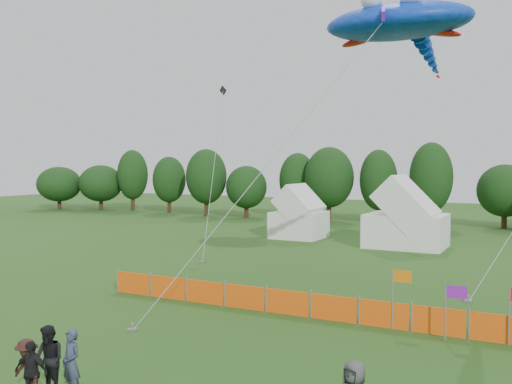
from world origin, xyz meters
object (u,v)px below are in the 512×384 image
at_px(tent_left, 299,216).
at_px(tent_right, 406,220).
at_px(spectator_d, 31,372).
at_px(barrier_fence, 310,305).
at_px(spectator_b, 49,360).
at_px(spectator_c, 27,370).
at_px(spectator_a, 71,363).
at_px(stingray_kite, 401,25).

relative_size(tent_left, tent_right, 0.71).
bearing_deg(spectator_d, barrier_fence, 62.06).
height_order(spectator_b, spectator_c, spectator_b).
bearing_deg(barrier_fence, spectator_c, -108.14).
height_order(spectator_b, spectator_d, spectator_b).
distance_m(barrier_fence, spectator_b, 10.81).
height_order(tent_left, barrier_fence, tent_left).
bearing_deg(spectator_d, tent_right, 74.67).
xyz_separation_m(tent_right, spectator_d, (-2.45, -31.85, -1.20)).
bearing_deg(spectator_b, spectator_c, -95.99).
relative_size(tent_right, spectator_b, 3.08).
xyz_separation_m(barrier_fence, spectator_c, (-3.55, -10.84, 0.31)).
distance_m(tent_left, tent_right, 9.12).
relative_size(tent_right, spectator_d, 3.48).
relative_size(tent_left, spectator_d, 2.46).
xyz_separation_m(tent_left, spectator_a, (7.21, -32.25, -0.89)).
bearing_deg(barrier_fence, spectator_d, -107.01).
height_order(tent_right, spectator_d, tent_right).
distance_m(barrier_fence, spectator_d, 11.41).
bearing_deg(barrier_fence, tent_right, 92.43).
bearing_deg(tent_left, spectator_b, -78.60).
bearing_deg(spectator_a, barrier_fence, 88.58).
xyz_separation_m(tent_left, spectator_d, (6.60, -33.04, -0.97)).
xyz_separation_m(tent_right, spectator_a, (-1.83, -31.06, -1.11)).
height_order(tent_right, barrier_fence, tent_right).
bearing_deg(stingray_kite, spectator_b, -116.02).
relative_size(spectator_b, spectator_c, 1.13).
xyz_separation_m(barrier_fence, spectator_b, (-3.40, -10.25, 0.42)).
relative_size(tent_right, barrier_fence, 0.28).
distance_m(tent_right, spectator_d, 31.96).
relative_size(spectator_b, spectator_d, 1.13).
bearing_deg(spectator_c, stingray_kite, 76.78).
bearing_deg(tent_right, barrier_fence, -87.57).
xyz_separation_m(barrier_fence, spectator_d, (-3.33, -10.90, 0.31)).
relative_size(spectator_a, spectator_c, 1.11).
height_order(barrier_fence, spectator_a, spectator_a).
xyz_separation_m(spectator_b, stingray_kite, (6.30, 12.90, 10.94)).
bearing_deg(spectator_d, spectator_b, 84.98).
xyz_separation_m(tent_left, barrier_fence, (9.93, -22.14, -1.29)).
relative_size(barrier_fence, stingray_kite, 1.33).
relative_size(spectator_b, stingray_kite, 0.12).
xyz_separation_m(tent_right, spectator_b, (-2.51, -31.20, -1.10)).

